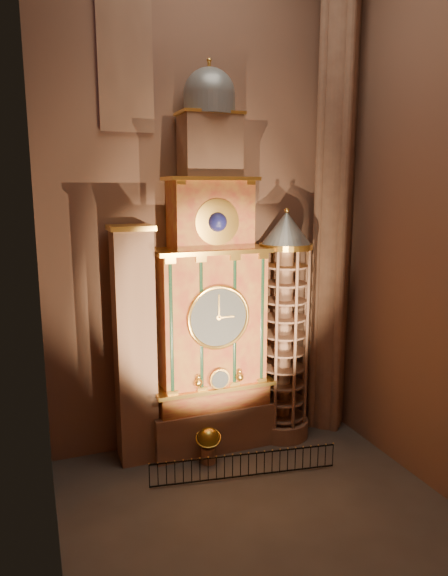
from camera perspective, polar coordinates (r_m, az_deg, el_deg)
name	(u,v)px	position (r m, az deg, el deg)	size (l,w,h in m)	color
floor	(256,505)	(20.89, 3.52, -22.94)	(14.00, 14.00, 0.00)	#383330
wall_back	(202,203)	(22.91, -2.42, 9.38)	(22.00, 22.00, 0.00)	brown
wall_left	(37,212)	(15.74, -20.11, 7.92)	(22.00, 22.00, 0.00)	brown
wall_right	(427,206)	(21.23, 21.58, 8.48)	(22.00, 22.00, 0.00)	brown
astronomical_clock	(211,304)	(22.48, -1.49, -1.78)	(5.60, 2.41, 16.70)	#8C634C
portrait_tower	(135,346)	(22.05, -9.90, -6.32)	(1.80, 1.60, 10.20)	#8C634C
stair_turret	(284,329)	(23.96, 6.68, -4.52)	(2.50, 2.50, 10.80)	#8C634C
gothic_pier	(334,203)	(24.66, 12.10, 9.27)	(2.04, 2.04, 22.00)	#8C634C
stained_glass_window	(125,64)	(22.53, -10.90, 23.25)	(2.20, 0.14, 5.20)	navy
celestial_globe	(208,442)	(22.98, -1.75, -16.72)	(1.37, 1.33, 1.61)	#8C634C
iron_railing	(245,465)	(22.15, 2.30, -19.10)	(7.63, 1.23, 1.01)	black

